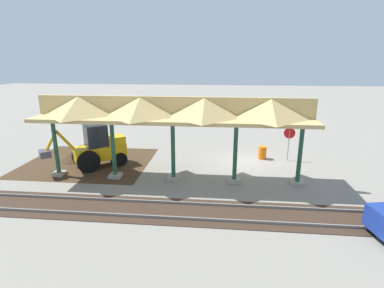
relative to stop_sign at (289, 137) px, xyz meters
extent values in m
plane|color=gray|center=(3.16, 0.62, -1.70)|extent=(120.00, 120.00, 0.00)
cube|color=#42301E|center=(13.73, 1.77, -1.69)|extent=(8.36, 7.00, 0.01)
cube|color=#9E998E|center=(0.29, 4.20, -1.60)|extent=(0.70, 0.70, 0.20)
cylinder|color=#1E4C38|center=(0.29, 4.20, 0.10)|extent=(0.24, 0.24, 3.60)
cube|color=#9E998E|center=(3.85, 4.20, -1.60)|extent=(0.70, 0.70, 0.20)
cylinder|color=#1E4C38|center=(3.85, 4.20, 0.10)|extent=(0.24, 0.24, 3.60)
cube|color=#9E998E|center=(7.40, 4.20, -1.60)|extent=(0.70, 0.70, 0.20)
cylinder|color=#1E4C38|center=(7.40, 4.20, 0.10)|extent=(0.24, 0.24, 3.60)
cube|color=#9E998E|center=(10.96, 4.20, -1.60)|extent=(0.70, 0.70, 0.20)
cylinder|color=#1E4C38|center=(10.96, 4.20, 0.10)|extent=(0.24, 0.24, 3.60)
cube|color=#9E998E|center=(14.51, 4.20, -1.60)|extent=(0.70, 0.70, 0.20)
cylinder|color=#1E4C38|center=(14.51, 4.20, 0.10)|extent=(0.24, 0.24, 3.60)
cube|color=tan|center=(7.40, 4.20, 2.00)|extent=(15.42, 3.20, 0.20)
cube|color=tan|center=(7.40, 4.20, 2.65)|extent=(15.42, 0.20, 1.10)
pyramid|color=tan|center=(2.07, 4.20, 2.65)|extent=(3.20, 3.20, 1.10)
pyramid|color=tan|center=(5.63, 4.20, 2.65)|extent=(3.20, 3.20, 1.10)
pyramid|color=tan|center=(9.18, 4.20, 2.65)|extent=(3.20, 3.20, 1.10)
pyramid|color=tan|center=(12.74, 4.20, 2.65)|extent=(3.20, 3.20, 1.10)
cube|color=slate|center=(3.16, 7.26, -1.62)|extent=(60.00, 0.08, 0.15)
cube|color=slate|center=(3.16, 8.70, -1.62)|extent=(60.00, 0.08, 0.15)
cube|color=#38281E|center=(3.16, 7.98, -1.68)|extent=(60.00, 2.58, 0.03)
cylinder|color=gray|center=(0.00, 0.00, -0.62)|extent=(0.06, 0.06, 2.16)
cylinder|color=red|center=(0.00, 0.00, 0.28)|extent=(0.76, 0.15, 0.76)
cube|color=#EAB214|center=(12.55, 2.38, -0.73)|extent=(3.32, 3.00, 0.90)
cube|color=#1E262D|center=(12.71, 2.51, 0.42)|extent=(1.75, 1.72, 1.40)
cube|color=#EAB214|center=(11.75, 1.75, -0.03)|extent=(1.58, 1.57, 0.50)
cylinder|color=black|center=(13.75, 2.42, -1.00)|extent=(1.28, 1.10, 1.40)
cylinder|color=black|center=(12.86, 3.54, -1.00)|extent=(1.28, 1.10, 1.40)
cylinder|color=black|center=(12.10, 1.20, -1.25)|extent=(0.89, 0.79, 0.90)
cylinder|color=black|center=(11.30, 2.22, -1.25)|extent=(0.89, 0.79, 0.90)
cylinder|color=#EAB214|center=(14.17, 3.66, 0.38)|extent=(0.95, 0.80, 1.41)
cylinder|color=#EAB214|center=(14.82, 4.18, 0.39)|extent=(0.80, 0.68, 1.38)
cube|color=#47474C|center=(15.12, 4.41, -0.26)|extent=(0.97, 1.00, 0.40)
cone|color=#42301E|center=(14.91, 1.16, -1.70)|extent=(5.20, 5.20, 1.57)
cylinder|color=black|center=(-1.97, 8.74, -1.40)|extent=(0.63, 0.31, 0.60)
cylinder|color=orange|center=(1.71, -0.22, -1.25)|extent=(0.56, 0.56, 0.90)
camera|label=1|loc=(4.70, 20.45, 5.26)|focal=28.00mm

